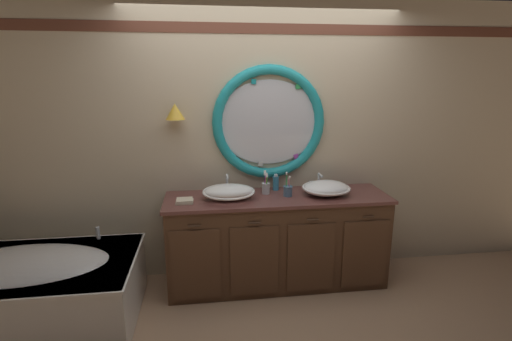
{
  "coord_description": "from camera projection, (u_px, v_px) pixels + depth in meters",
  "views": [
    {
      "loc": [
        -0.54,
        -2.94,
        1.93
      ],
      "look_at": [
        -0.11,
        0.25,
        1.11
      ],
      "focal_mm": 26.55,
      "sensor_mm": 36.0,
      "label": 1
    }
  ],
  "objects": [
    {
      "name": "back_wall_assembly",
      "position": [
        263.0,
        140.0,
        3.6
      ],
      "size": [
        6.4,
        0.26,
        2.6
      ],
      "color": "beige",
      "rests_on": "ground_plane"
    },
    {
      "name": "folded_hand_towel",
      "position": [
        185.0,
        201.0,
        3.25
      ],
      "size": [
        0.15,
        0.14,
        0.03
      ],
      "color": "beige",
      "rests_on": "vanity_counter"
    },
    {
      "name": "toothbrush_holder_left",
      "position": [
        266.0,
        187.0,
        3.48
      ],
      "size": [
        0.08,
        0.08,
        0.22
      ],
      "color": "silver",
      "rests_on": "vanity_counter"
    },
    {
      "name": "sink_basin_right",
      "position": [
        326.0,
        188.0,
        3.44
      ],
      "size": [
        0.44,
        0.44,
        0.13
      ],
      "color": "white",
      "rests_on": "vanity_counter"
    },
    {
      "name": "sink_basin_left",
      "position": [
        229.0,
        192.0,
        3.33
      ],
      "size": [
        0.46,
        0.46,
        0.13
      ],
      "color": "white",
      "rests_on": "vanity_counter"
    },
    {
      "name": "soap_dispenser",
      "position": [
        276.0,
        183.0,
        3.59
      ],
      "size": [
        0.06,
        0.06,
        0.16
      ],
      "color": "#388EBC",
      "rests_on": "vanity_counter"
    },
    {
      "name": "faucet_set_left",
      "position": [
        227.0,
        185.0,
        3.54
      ],
      "size": [
        0.21,
        0.13,
        0.17
      ],
      "color": "silver",
      "rests_on": "vanity_counter"
    },
    {
      "name": "bathtub",
      "position": [
        25.0,
        288.0,
        2.95
      ],
      "size": [
        1.71,
        0.99,
        0.62
      ],
      "color": "white",
      "rests_on": "ground_plane"
    },
    {
      "name": "faucet_set_right",
      "position": [
        319.0,
        182.0,
        3.66
      ],
      "size": [
        0.2,
        0.12,
        0.15
      ],
      "color": "silver",
      "rests_on": "vanity_counter"
    },
    {
      "name": "ground_plane",
      "position": [
        272.0,
        298.0,
        3.37
      ],
      "size": [
        14.0,
        14.0,
        0.0
      ],
      "primitive_type": "plane",
      "color": "tan"
    },
    {
      "name": "vanity_counter",
      "position": [
        277.0,
        240.0,
        3.53
      ],
      "size": [
        2.03,
        0.6,
        0.86
      ],
      "color": "brown",
      "rests_on": "ground_plane"
    },
    {
      "name": "toothbrush_holder_right",
      "position": [
        288.0,
        190.0,
        3.41
      ],
      "size": [
        0.09,
        0.09,
        0.22
      ],
      "color": "slate",
      "rests_on": "vanity_counter"
    }
  ]
}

